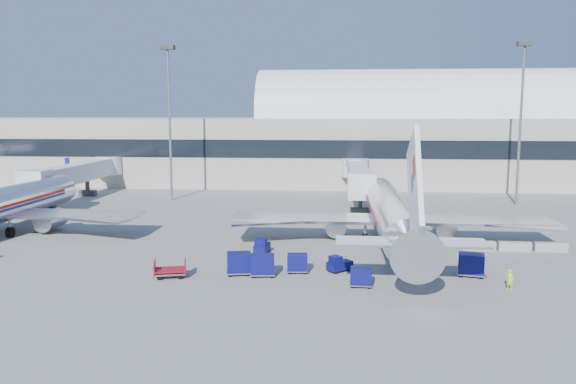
# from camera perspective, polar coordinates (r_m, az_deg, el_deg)

# --- Properties ---
(ground) EXTENTS (260.00, 260.00, 0.00)m
(ground) POSITION_cam_1_polar(r_m,az_deg,el_deg) (52.96, -0.05, -6.06)
(ground) COLOR gray
(ground) RESTS_ON ground
(terminal) EXTENTS (170.00, 28.15, 21.00)m
(terminal) POSITION_cam_1_polar(r_m,az_deg,el_deg) (108.79, -4.66, 5.15)
(terminal) COLOR #B2AA9E
(terminal) RESTS_ON ground
(airliner_main) EXTENTS (32.00, 37.26, 12.07)m
(airliner_main) POSITION_cam_1_polar(r_m,az_deg,el_deg) (56.84, 10.45, -2.20)
(airliner_main) COLOR silver
(airliner_main) RESTS_ON ground
(jetbridge_near) EXTENTS (4.40, 27.50, 6.25)m
(jetbridge_near) POSITION_cam_1_polar(r_m,az_deg,el_deg) (82.54, 7.08, 1.71)
(jetbridge_near) COLOR silver
(jetbridge_near) RESTS_ON ground
(jetbridge_mid) EXTENTS (4.40, 27.50, 6.25)m
(jetbridge_mid) POSITION_cam_1_polar(r_m,az_deg,el_deg) (91.17, -20.34, 1.87)
(jetbridge_mid) COLOR silver
(jetbridge_mid) RESTS_ON ground
(mast_west) EXTENTS (2.00, 1.20, 22.60)m
(mast_west) POSITION_cam_1_polar(r_m,az_deg,el_deg) (84.81, -11.99, 9.12)
(mast_west) COLOR slate
(mast_west) RESTS_ON ground
(mast_east) EXTENTS (2.00, 1.20, 22.60)m
(mast_east) POSITION_cam_1_polar(r_m,az_deg,el_deg) (85.13, 22.66, 8.68)
(mast_east) COLOR slate
(mast_east) RESTS_ON ground
(barrier_near) EXTENTS (3.00, 0.55, 0.90)m
(barrier_near) POSITION_cam_1_polar(r_m,az_deg,el_deg) (56.26, 18.80, -5.18)
(barrier_near) COLOR #9E9E96
(barrier_near) RESTS_ON ground
(barrier_mid) EXTENTS (3.00, 0.55, 0.90)m
(barrier_mid) POSITION_cam_1_polar(r_m,az_deg,el_deg) (57.15, 22.03, -5.14)
(barrier_mid) COLOR #9E9E96
(barrier_mid) RESTS_ON ground
(barrier_far) EXTENTS (3.00, 0.55, 0.90)m
(barrier_far) POSITION_cam_1_polar(r_m,az_deg,el_deg) (58.21, 25.14, -5.08)
(barrier_far) COLOR #9E9E96
(barrier_far) RESTS_ON ground
(tug_lead) EXTENTS (2.25, 2.11, 1.35)m
(tug_lead) POSITION_cam_1_polar(r_m,az_deg,el_deg) (46.47, 5.19, -7.31)
(tug_lead) COLOR #0A0B51
(tug_lead) RESTS_ON ground
(tug_right) EXTENTS (2.52, 2.24, 1.48)m
(tug_right) POSITION_cam_1_polar(r_m,az_deg,el_deg) (49.55, 12.87, -6.44)
(tug_right) COLOR #0A0B51
(tug_right) RESTS_ON ground
(tug_left) EXTENTS (1.37, 2.37, 1.47)m
(tug_left) POSITION_cam_1_polar(r_m,az_deg,el_deg) (51.99, -2.69, -5.57)
(tug_left) COLOR #0A0B51
(tug_left) RESTS_ON ground
(cart_train_a) EXTENTS (1.79, 1.41, 1.51)m
(cart_train_a) POSITION_cam_1_polar(r_m,az_deg,el_deg) (45.95, 0.97, -7.20)
(cart_train_a) COLOR #0A0B51
(cart_train_a) RESTS_ON ground
(cart_train_b) EXTENTS (2.10, 1.69, 1.72)m
(cart_train_b) POSITION_cam_1_polar(r_m,az_deg,el_deg) (44.99, -2.58, -7.40)
(cart_train_b) COLOR #0A0B51
(cart_train_b) RESTS_ON ground
(cart_train_c) EXTENTS (2.28, 1.91, 1.77)m
(cart_train_c) POSITION_cam_1_polar(r_m,az_deg,el_deg) (45.52, -4.98, -7.20)
(cart_train_c) COLOR #0A0B51
(cart_train_c) RESTS_ON ground
(cart_solo_near) EXTENTS (1.72, 1.34, 1.47)m
(cart_solo_near) POSITION_cam_1_polar(r_m,az_deg,el_deg) (42.70, 7.43, -8.50)
(cart_solo_near) COLOR #0A0B51
(cart_solo_near) RESTS_ON ground
(cart_solo_far) EXTENTS (2.38, 2.00, 1.83)m
(cart_solo_far) POSITION_cam_1_polar(r_m,az_deg,el_deg) (47.20, 18.12, -6.98)
(cart_solo_far) COLOR #0A0B51
(cart_solo_far) RESTS_ON ground
(cart_open_red) EXTENTS (2.85, 2.32, 0.67)m
(cart_open_red) POSITION_cam_1_polar(r_m,az_deg,el_deg) (45.70, -11.85, -7.89)
(cart_open_red) COLOR slate
(cart_open_red) RESTS_ON ground
(ramp_worker) EXTENTS (0.65, 0.67, 1.54)m
(ramp_worker) POSITION_cam_1_polar(r_m,az_deg,el_deg) (44.71, 21.60, -8.26)
(ramp_worker) COLOR #A8DE17
(ramp_worker) RESTS_ON ground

